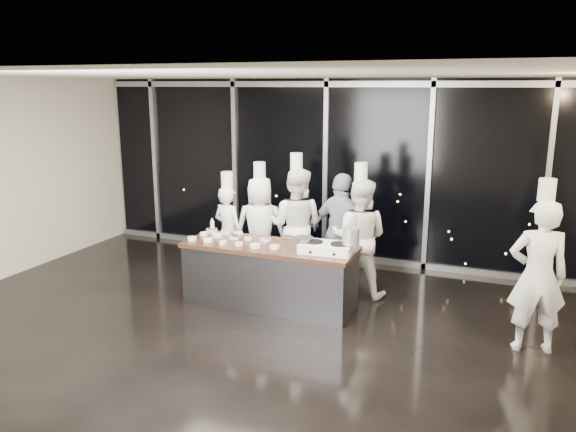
% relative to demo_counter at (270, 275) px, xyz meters
% --- Properties ---
extents(ground, '(9.00, 9.00, 0.00)m').
position_rel_demo_counter_xyz_m(ground, '(0.00, -0.90, -0.45)').
color(ground, black).
rests_on(ground, ground).
extents(room_shell, '(9.02, 7.02, 3.21)m').
position_rel_demo_counter_xyz_m(room_shell, '(0.18, -0.90, 1.79)').
color(room_shell, beige).
rests_on(room_shell, ground).
extents(window_wall, '(8.90, 0.11, 3.20)m').
position_rel_demo_counter_xyz_m(window_wall, '(0.00, 2.53, 1.14)').
color(window_wall, black).
rests_on(window_wall, ground).
extents(demo_counter, '(2.46, 0.86, 0.90)m').
position_rel_demo_counter_xyz_m(demo_counter, '(0.00, 0.00, 0.00)').
color(demo_counter, '#39383D').
rests_on(demo_counter, ground).
extents(stove, '(0.72, 0.48, 0.14)m').
position_rel_demo_counter_xyz_m(stove, '(0.85, -0.04, 0.51)').
color(stove, white).
rests_on(stove, demo_counter).
extents(frying_pan, '(0.45, 0.27, 0.04)m').
position_rel_demo_counter_xyz_m(frying_pan, '(0.52, -0.06, 0.61)').
color(frying_pan, gray).
rests_on(frying_pan, stove).
extents(stock_pot, '(0.24, 0.24, 0.22)m').
position_rel_demo_counter_xyz_m(stock_pot, '(1.18, -0.01, 0.70)').
color(stock_pot, '#B1B1B4').
rests_on(stock_pot, stove).
extents(prep_bowls, '(1.41, 0.68, 0.05)m').
position_rel_demo_counter_xyz_m(prep_bowls, '(-0.62, 0.05, 0.47)').
color(prep_bowls, silver).
rests_on(prep_bowls, demo_counter).
extents(squeeze_bottle, '(0.06, 0.06, 0.22)m').
position_rel_demo_counter_xyz_m(squeeze_bottle, '(-1.10, 0.33, 0.55)').
color(squeeze_bottle, silver).
rests_on(squeeze_bottle, demo_counter).
extents(chef_far_left, '(0.63, 0.50, 1.75)m').
position_rel_demo_counter_xyz_m(chef_far_left, '(-1.11, 0.87, 0.33)').
color(chef_far_left, white).
rests_on(chef_far_left, ground).
extents(chef_left, '(0.94, 0.76, 1.91)m').
position_rel_demo_counter_xyz_m(chef_left, '(-0.61, 1.02, 0.40)').
color(chef_left, white).
rests_on(chef_left, ground).
extents(chef_center, '(0.92, 0.73, 2.07)m').
position_rel_demo_counter_xyz_m(chef_center, '(-0.01, 1.08, 0.48)').
color(chef_center, white).
rests_on(chef_center, ground).
extents(guest, '(1.15, 0.77, 1.81)m').
position_rel_demo_counter_xyz_m(guest, '(0.76, 1.00, 0.45)').
color(guest, '#15163B').
rests_on(guest, ground).
extents(chef_right, '(0.89, 0.71, 2.00)m').
position_rel_demo_counter_xyz_m(chef_right, '(1.06, 0.88, 0.44)').
color(chef_right, white).
rests_on(chef_right, ground).
extents(chef_side, '(0.76, 0.59, 2.07)m').
position_rel_demo_counter_xyz_m(chef_side, '(3.45, -0.11, 0.49)').
color(chef_side, white).
rests_on(chef_side, ground).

